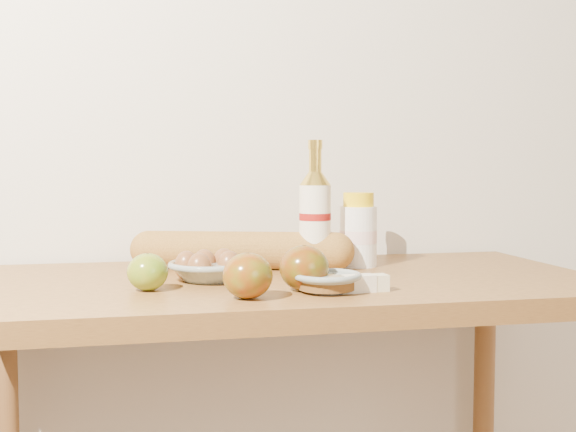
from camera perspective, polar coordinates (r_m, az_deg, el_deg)
The scene contains 12 objects.
back_wall at distance 1.70m, azimuth -2.60°, elevation 10.31°, with size 3.50×0.02×2.60m, color beige.
table at distance 1.40m, azimuth -0.26°, elevation -9.87°, with size 1.20×0.60×0.90m.
bourbon_bottle at distance 1.47m, azimuth 2.15°, elevation -0.12°, with size 0.09×0.09×0.27m.
cream_bottle at distance 1.53m, azimuth 5.57°, elevation -1.29°, with size 0.10×0.10×0.16m.
egg_bowl at distance 1.35m, azimuth -6.16°, elevation -4.13°, with size 0.20×0.20×0.06m.
baguette at distance 1.49m, azimuth -3.72°, elevation -2.72°, with size 0.47×0.21×0.08m.
apple_yellowgreen at distance 1.26m, azimuth -11.03°, elevation -4.36°, with size 0.09×0.09×0.06m.
apple_redgreen_front at distance 1.16m, azimuth -3.21°, elevation -4.74°, with size 0.11×0.11×0.07m.
apple_redgreen_right at distance 1.23m, azimuth 1.29°, elevation -4.14°, with size 0.11×0.11×0.08m.
sugar_bowl at distance 1.22m, azimuth 3.10°, elevation -5.21°, with size 0.13×0.13×0.03m.
syrup_bowl at distance 1.25m, azimuth 3.36°, elevation -5.16°, with size 0.10×0.10×0.03m.
butter_stick at distance 1.23m, azimuth 5.63°, elevation -5.34°, with size 0.10×0.04×0.03m.
Camera 1 is at (-0.28, -0.15, 1.11)m, focal length 45.00 mm.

